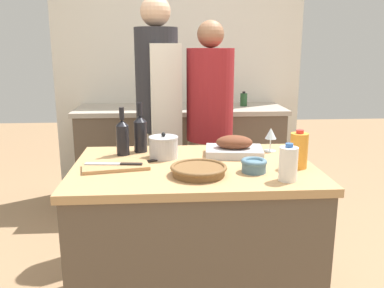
# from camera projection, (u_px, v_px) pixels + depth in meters

# --- Properties ---
(kitchen_island) EXTENTS (1.25, 0.84, 0.87)m
(kitchen_island) POSITION_uv_depth(u_px,v_px,m) (194.00, 240.00, 2.23)
(kitchen_island) COLOR brown
(kitchen_island) RESTS_ON ground_plane
(back_counter) EXTENTS (1.88, 0.60, 0.93)m
(back_counter) POSITION_uv_depth(u_px,v_px,m) (181.00, 157.00, 3.79)
(back_counter) COLOR brown
(back_counter) RESTS_ON ground_plane
(back_wall) EXTENTS (2.38, 0.10, 2.55)m
(back_wall) POSITION_uv_depth(u_px,v_px,m) (179.00, 67.00, 3.94)
(back_wall) COLOR silver
(back_wall) RESTS_ON ground_plane
(roasting_pan) EXTENTS (0.34, 0.26, 0.12)m
(roasting_pan) POSITION_uv_depth(u_px,v_px,m) (234.00, 148.00, 2.29)
(roasting_pan) COLOR #BCBCC1
(roasting_pan) RESTS_ON kitchen_island
(wicker_basket) EXTENTS (0.27, 0.27, 0.05)m
(wicker_basket) POSITION_uv_depth(u_px,v_px,m) (199.00, 170.00, 1.95)
(wicker_basket) COLOR brown
(wicker_basket) RESTS_ON kitchen_island
(cutting_board) EXTENTS (0.35, 0.22, 0.02)m
(cutting_board) POSITION_uv_depth(u_px,v_px,m) (116.00, 167.00, 2.06)
(cutting_board) COLOR #AD7F51
(cutting_board) RESTS_ON kitchen_island
(stock_pot) EXTENTS (0.16, 0.16, 0.14)m
(stock_pot) POSITION_uv_depth(u_px,v_px,m) (164.00, 147.00, 2.24)
(stock_pot) COLOR #B7B7BC
(stock_pot) RESTS_ON kitchen_island
(mixing_bowl) EXTENTS (0.13, 0.13, 0.07)m
(mixing_bowl) POSITION_uv_depth(u_px,v_px,m) (254.00, 165.00, 1.99)
(mixing_bowl) COLOR slate
(mixing_bowl) RESTS_ON kitchen_island
(juice_jug) EXTENTS (0.09, 0.09, 0.20)m
(juice_jug) POSITION_uv_depth(u_px,v_px,m) (299.00, 150.00, 2.05)
(juice_jug) COLOR orange
(juice_jug) RESTS_ON kitchen_island
(milk_jug) EXTENTS (0.09, 0.09, 0.18)m
(milk_jug) POSITION_uv_depth(u_px,v_px,m) (288.00, 164.00, 1.85)
(milk_jug) COLOR white
(milk_jug) RESTS_ON kitchen_island
(wine_bottle_green) EXTENTS (0.08, 0.08, 0.29)m
(wine_bottle_green) POSITION_uv_depth(u_px,v_px,m) (140.00, 133.00, 2.36)
(wine_bottle_green) COLOR black
(wine_bottle_green) RESTS_ON kitchen_island
(wine_bottle_dark) EXTENTS (0.07, 0.07, 0.27)m
(wine_bottle_dark) POSITION_uv_depth(u_px,v_px,m) (123.00, 136.00, 2.29)
(wine_bottle_dark) COLOR black
(wine_bottle_dark) RESTS_ON kitchen_island
(wine_glass_left) EXTENTS (0.07, 0.07, 0.14)m
(wine_glass_left) POSITION_uv_depth(u_px,v_px,m) (271.00, 135.00, 2.37)
(wine_glass_left) COLOR silver
(wine_glass_left) RESTS_ON kitchen_island
(knife_chef) EXTENTS (0.29, 0.06, 0.01)m
(knife_chef) POSITION_uv_depth(u_px,v_px,m) (116.00, 164.00, 2.06)
(knife_chef) COLOR #B7B7BC
(knife_chef) RESTS_ON cutting_board
(knife_paring) EXTENTS (0.23, 0.13, 0.01)m
(knife_paring) POSITION_uv_depth(u_px,v_px,m) (142.00, 162.00, 2.15)
(knife_paring) COLOR #B7B7BC
(knife_paring) RESTS_ON kitchen_island
(condiment_bottle_tall) EXTENTS (0.06, 0.06, 0.13)m
(condiment_bottle_tall) POSITION_uv_depth(u_px,v_px,m) (244.00, 100.00, 3.75)
(condiment_bottle_tall) COLOR #234C28
(condiment_bottle_tall) RESTS_ON back_counter
(condiment_bottle_short) EXTENTS (0.05, 0.05, 0.16)m
(condiment_bottle_short) POSITION_uv_depth(u_px,v_px,m) (159.00, 98.00, 3.79)
(condiment_bottle_short) COLOR #B28E2D
(condiment_bottle_short) RESTS_ON back_counter
(person_cook_aproned) EXTENTS (0.33, 0.34, 1.81)m
(person_cook_aproned) POSITION_uv_depth(u_px,v_px,m) (158.00, 110.00, 2.95)
(person_cook_aproned) COLOR beige
(person_cook_aproned) RESTS_ON ground_plane
(person_cook_guest) EXTENTS (0.34, 0.34, 1.65)m
(person_cook_guest) POSITION_uv_depth(u_px,v_px,m) (210.00, 124.00, 3.01)
(person_cook_guest) COLOR beige
(person_cook_guest) RESTS_ON ground_plane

